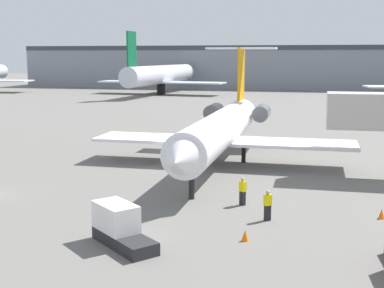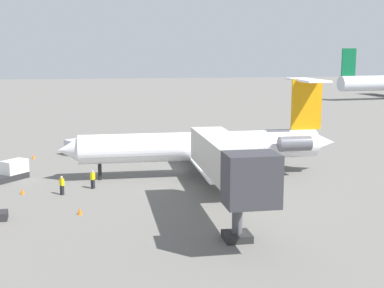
% 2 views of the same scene
% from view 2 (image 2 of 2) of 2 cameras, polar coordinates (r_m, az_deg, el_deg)
% --- Properties ---
extents(ground_plane, '(400.00, 400.00, 0.10)m').
position_cam_2_polar(ground_plane, '(56.83, -0.68, -2.67)').
color(ground_plane, '#66635E').
extents(regional_jet, '(21.40, 28.18, 9.66)m').
position_cam_2_polar(regional_jet, '(52.77, 1.81, -0.13)').
color(regional_jet, white).
rests_on(regional_jet, ground_plane).
extents(jet_bridge, '(14.66, 3.21, 6.48)m').
position_cam_2_polar(jet_bridge, '(36.29, 4.18, -2.14)').
color(jet_bridge, '#B7B2A8').
rests_on(jet_bridge, ground_plane).
extents(ground_crew_marshaller, '(0.48, 0.45, 1.69)m').
position_cam_2_polar(ground_crew_marshaller, '(49.03, -10.72, -3.80)').
color(ground_crew_marshaller, black).
rests_on(ground_crew_marshaller, ground_plane).
extents(ground_crew_loader, '(0.48, 0.44, 1.69)m').
position_cam_2_polar(ground_crew_loader, '(47.49, -13.93, -4.37)').
color(ground_crew_loader, black).
rests_on(ground_crew_loader, ground_plane).
extents(baggage_tug_lead, '(3.95, 3.67, 1.90)m').
position_cam_2_polar(baggage_tug_lead, '(54.43, -18.94, -2.82)').
color(baggage_tug_lead, '#262628').
rests_on(baggage_tug_lead, ground_plane).
extents(cargo_container_uld, '(2.81, 3.04, 1.89)m').
position_cam_2_polar(cargo_container_uld, '(65.60, -12.40, -0.31)').
color(cargo_container_uld, silver).
rests_on(cargo_container_uld, ground_plane).
extents(traffic_cone_near, '(0.36, 0.36, 0.55)m').
position_cam_2_polar(traffic_cone_near, '(48.76, -17.93, -4.90)').
color(traffic_cone_near, orange).
rests_on(traffic_cone_near, ground_plane).
extents(traffic_cone_mid, '(0.36, 0.36, 0.55)m').
position_cam_2_polar(traffic_cone_mid, '(64.36, -16.83, -1.31)').
color(traffic_cone_mid, orange).
rests_on(traffic_cone_mid, ground_plane).
extents(traffic_cone_far, '(0.36, 0.36, 0.55)m').
position_cam_2_polar(traffic_cone_far, '(41.68, -12.08, -7.13)').
color(traffic_cone_far, orange).
rests_on(traffic_cone_far, ground_plane).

